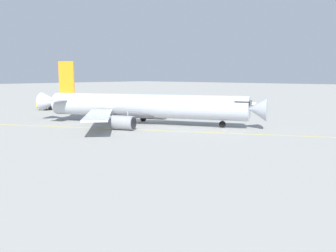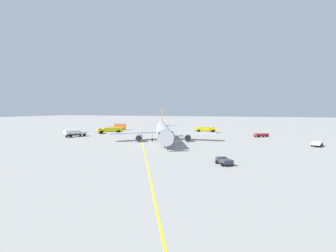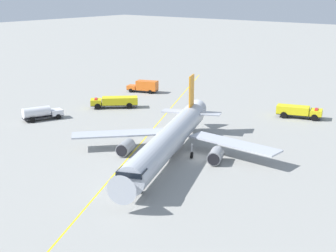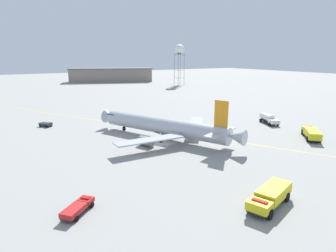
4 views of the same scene
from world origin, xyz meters
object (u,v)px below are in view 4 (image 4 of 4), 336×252
Objects in this scene: baggage_truck_truck at (46,124)px; fire_tender_truck at (311,133)px; airliner_main at (165,127)px; fire_tender_truck_extra at (270,196)px; fuel_tanker_truck at (269,119)px; radar_tower at (179,51)px; ops_pickup_truck at (78,208)px.

baggage_truck_truck is 73.33m from fire_tender_truck.
fire_tender_truck_extra is at bearing 149.32° from airliner_main.
fire_tender_truck is at bearing 5.75° from fuel_tanker_truck.
fire_tender_truck_extra is at bearing -19.65° from baggage_truck_truck.
airliner_main is at bearing -73.26° from fuel_tanker_truck.
fire_tender_truck_extra is (66.69, 18.01, 0.82)m from baggage_truck_truck.
fuel_tanker_truck is 67.07m from baggage_truck_truck.
fire_tender_truck is (19.55, 31.28, -1.51)m from airliner_main.
baggage_truck_truck is 131.06m from radar_tower.
radar_tower reaches higher than fire_tender_truck.
baggage_truck_truck is 0.15× the size of radar_tower.
fuel_tanker_truck is 17.79m from fire_tender_truck.
fuel_tanker_truck is 0.88× the size of fire_tender_truck.
airliner_main is 9.85× the size of baggage_truck_truck.
fuel_tanker_truck is at bearing -20.56° from radar_tower.
baggage_truck_truck is at bearing 15.49° from airliner_main.
radar_tower reaches higher than baggage_truck_truck.
fuel_tanker_truck is 121.73m from radar_tower.
fire_tender_truck_extra is at bearing -29.47° from radar_tower.
fire_tender_truck reaches higher than ops_pickup_truck.
ops_pickup_truck reaches higher than baggage_truck_truck.
fuel_tanker_truck reaches higher than ops_pickup_truck.
baggage_truck_truck is at bearing 42.65° from ops_pickup_truck.
airliner_main reaches higher than ops_pickup_truck.
fire_tender_truck_extra reaches higher than baggage_truck_truck.
fire_tender_truck is 0.35× the size of radar_tower.
fuel_tanker_truck is at bearing -157.68° from fire_tender_truck_extra.
radar_tower is at bearing 179.92° from fuel_tanker_truck.
fire_tender_truck is (49.05, 54.50, 0.83)m from baggage_truck_truck.
ops_pickup_truck is (22.76, -64.52, -0.74)m from fuel_tanker_truck.
radar_tower reaches higher than fuel_tanker_truck.
ops_pickup_truck is 60.26m from fire_tender_truck.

